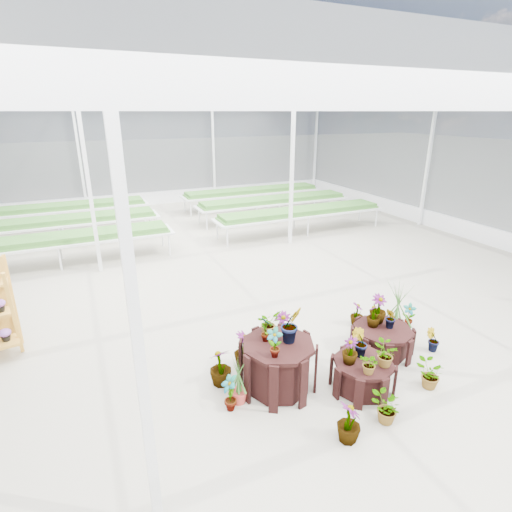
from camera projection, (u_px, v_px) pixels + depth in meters
name	position (u px, v px, depth m)	size (l,w,h in m)	color
ground_plane	(258.00, 312.00, 8.87)	(24.00, 24.00, 0.00)	gray
greenhouse_shell	(258.00, 213.00, 8.10)	(18.00, 24.00, 4.50)	white
steel_frame	(258.00, 213.00, 8.10)	(18.00, 24.00, 4.50)	silver
nursery_benches	(178.00, 219.00, 14.89)	(16.00, 7.00, 0.84)	silver
plinth_tall	(278.00, 365.00, 6.32)	(1.19, 1.19, 0.81)	black
plinth_mid	(362.00, 375.00, 6.32)	(0.98, 0.98, 0.52)	black
plinth_low	(382.00, 340.00, 7.31)	(1.10, 1.10, 0.49)	black
nursery_plants	(331.00, 345.00, 6.67)	(4.52, 3.01, 1.42)	#346426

